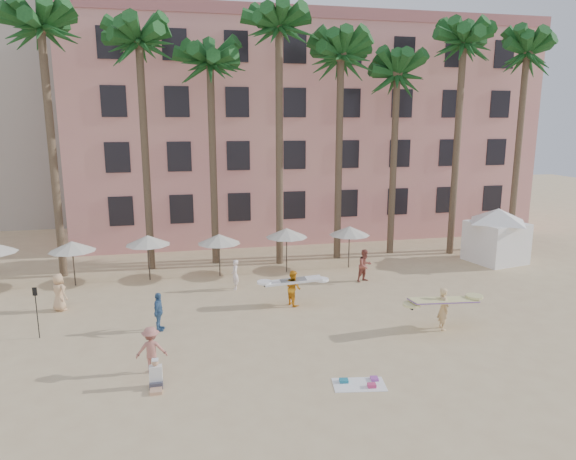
% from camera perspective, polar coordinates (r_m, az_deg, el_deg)
% --- Properties ---
extents(ground, '(120.00, 120.00, 0.00)m').
position_cam_1_polar(ground, '(19.22, -1.16, -15.72)').
color(ground, '#D1B789').
rests_on(ground, ground).
extents(pink_hotel, '(35.00, 14.00, 16.00)m').
position_cam_1_polar(pink_hotel, '(43.92, 1.23, 10.77)').
color(pink_hotel, '#E99D8E').
rests_on(pink_hotel, ground).
extents(palm_row, '(44.40, 5.40, 16.30)m').
position_cam_1_polar(palm_row, '(32.17, -5.81, 19.13)').
color(palm_row, brown).
rests_on(palm_row, ground).
extents(umbrella_row, '(22.50, 2.70, 2.73)m').
position_cam_1_polar(umbrella_row, '(29.94, -11.50, -1.00)').
color(umbrella_row, '#332B23').
rests_on(umbrella_row, ground).
extents(cabana, '(5.35, 5.35, 3.50)m').
position_cam_1_polar(cabana, '(35.53, 22.19, -0.05)').
color(cabana, white).
rests_on(cabana, ground).
extents(beach_towel, '(1.94, 1.28, 0.14)m').
position_cam_1_polar(beach_towel, '(18.72, 8.04, -16.53)').
color(beach_towel, white).
rests_on(beach_towel, ground).
extents(carrier_yellow, '(3.27, 1.12, 1.90)m').
position_cam_1_polar(carrier_yellow, '(23.52, 16.89, -8.11)').
color(carrier_yellow, tan).
rests_on(carrier_yellow, ground).
extents(carrier_white, '(2.88, 1.03, 1.77)m').
position_cam_1_polar(carrier_white, '(25.46, 0.58, -6.30)').
color(carrier_white, orange).
rests_on(carrier_white, ground).
extents(beachgoers, '(17.04, 9.36, 1.87)m').
position_cam_1_polar(beachgoers, '(24.49, -8.72, -7.34)').
color(beachgoers, '#B66C61').
rests_on(beachgoers, ground).
extents(paddle, '(0.18, 0.04, 2.23)m').
position_cam_1_polar(paddle, '(23.94, -26.18, -7.61)').
color(paddle, black).
rests_on(paddle, ground).
extents(seated_man, '(0.45, 0.78, 1.01)m').
position_cam_1_polar(seated_man, '(18.76, -14.47, -15.66)').
color(seated_man, '#3F3F4C').
rests_on(seated_man, ground).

